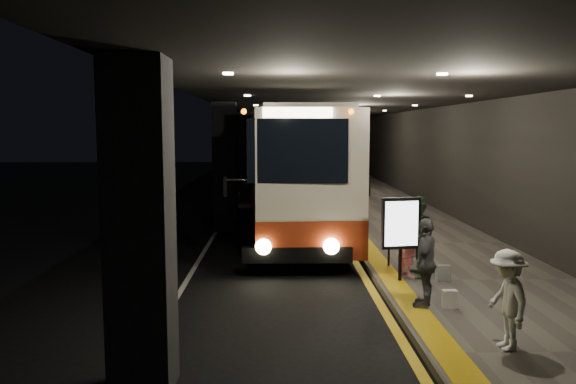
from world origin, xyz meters
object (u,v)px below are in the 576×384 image
object	(u,v)px
passenger_boarding	(408,239)
bag_polka	(443,273)
coach_second	(290,157)
stanchion_post	(389,245)
passenger_waiting_grey	(426,263)
passenger_waiting_green	(416,237)
coach_main	(291,176)
info_sign	(401,225)
passenger_waiting_white	(507,300)
bag_plain	(450,299)

from	to	relation	value
passenger_boarding	bag_polka	world-z (taller)	passenger_boarding
coach_second	stanchion_post	distance (m)	18.78
passenger_waiting_grey	stanchion_post	size ratio (longest dim) A/B	1.62
passenger_waiting_green	passenger_waiting_grey	xyz separation A→B (m)	(-0.34, -2.11, -0.08)
passenger_boarding	stanchion_post	distance (m)	1.04
stanchion_post	bag_polka	bearing A→B (deg)	-56.72
coach_main	passenger_waiting_grey	xyz separation A→B (m)	(2.32, -8.80, -0.92)
coach_main	bag_polka	size ratio (longest dim) A/B	35.50
coach_main	info_sign	xyz separation A→B (m)	(2.24, -7.00, -0.51)
passenger_waiting_white	info_sign	bearing A→B (deg)	-171.33
passenger_waiting_green	info_sign	distance (m)	0.62
bag_plain	info_sign	world-z (taller)	info_sign
passenger_waiting_white	coach_second	bearing A→B (deg)	-175.99
passenger_boarding	passenger_waiting_grey	xyz separation A→B (m)	(-0.17, -2.19, -0.01)
coach_second	passenger_waiting_green	size ratio (longest dim) A/B	6.91
coach_main	passenger_waiting_green	world-z (taller)	coach_main
passenger_boarding	bag_polka	size ratio (longest dim) A/B	4.70
passenger_waiting_white	bag_plain	bearing A→B (deg)	-175.39
passenger_waiting_green	passenger_waiting_white	xyz separation A→B (m)	(0.35, -4.18, -0.15)
info_sign	bag_plain	bearing A→B (deg)	-83.13
info_sign	bag_polka	bearing A→B (deg)	-11.62
passenger_waiting_grey	bag_polka	xyz separation A→B (m)	(0.87, 1.75, -0.66)
passenger_waiting_white	bag_plain	size ratio (longest dim) A/B	4.59
coach_second	stanchion_post	bearing A→B (deg)	-85.22
coach_second	passenger_boarding	bearing A→B (deg)	-84.87
coach_main	passenger_waiting_white	world-z (taller)	coach_main
passenger_waiting_white	passenger_waiting_grey	size ratio (longest dim) A/B	0.91
coach_main	info_sign	world-z (taller)	coach_main
coach_second	passenger_boarding	world-z (taller)	coach_second
passenger_waiting_green	coach_second	bearing A→B (deg)	-170.62
passenger_waiting_white	bag_plain	xyz separation A→B (m)	(-0.25, 1.98, -0.60)
coach_main	passenger_waiting_white	size ratio (longest dim) A/B	8.39
passenger_waiting_white	passenger_waiting_green	bearing A→B (deg)	-177.77
coach_second	info_sign	xyz separation A→B (m)	(2.00, -19.99, -0.51)
bag_polka	stanchion_post	size ratio (longest dim) A/B	0.35
passenger_waiting_white	stanchion_post	distance (m)	5.29
passenger_waiting_green	passenger_waiting_white	bearing A→B (deg)	7.22
passenger_waiting_grey	passenger_waiting_green	bearing A→B (deg)	-165.39
passenger_waiting_white	passenger_waiting_grey	xyz separation A→B (m)	(-0.70, 2.07, 0.08)
bag_plain	info_sign	size ratio (longest dim) A/B	0.18
passenger_waiting_grey	bag_polka	bearing A→B (deg)	177.48
coach_main	stanchion_post	world-z (taller)	coach_main
passenger_waiting_grey	passenger_waiting_white	bearing A→B (deg)	42.42
passenger_waiting_green	passenger_waiting_grey	size ratio (longest dim) A/B	1.09
coach_second	bag_plain	xyz separation A→B (m)	(2.52, -21.87, -1.60)
bag_plain	info_sign	distance (m)	2.24
passenger_boarding	coach_second	bearing A→B (deg)	-11.26
coach_main	passenger_waiting_white	xyz separation A→B (m)	(3.01, -10.87, -0.99)
passenger_waiting_grey	passenger_boarding	bearing A→B (deg)	-160.55
passenger_waiting_grey	info_sign	distance (m)	1.85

